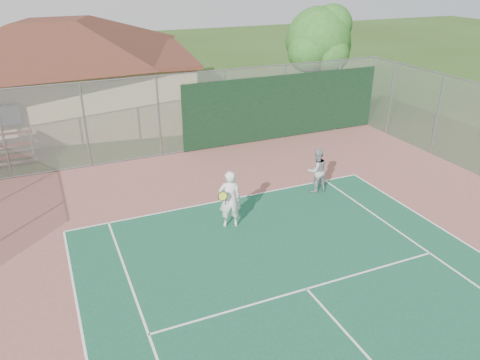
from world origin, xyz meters
name	(u,v)px	position (x,y,z in m)	size (l,w,h in m)	color
back_fence	(227,111)	(2.11, 16.98, 1.67)	(20.08, 0.11, 3.53)	gray
side_fence_right	(437,115)	(10.00, 12.50, 1.75)	(0.08, 9.00, 3.50)	gray
clubhouse	(58,61)	(-4.32, 24.31, 3.11)	(15.36, 11.33, 6.13)	tan
tree	(320,42)	(9.06, 20.58, 3.80)	(4.14, 3.92, 5.77)	#3B2515
player_white_front	(230,200)	(-0.58, 10.17, 0.95)	(0.91, 0.68, 1.89)	silver
player_grey_back	(317,171)	(3.27, 11.26, 0.82)	(0.82, 0.65, 1.64)	#96989B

